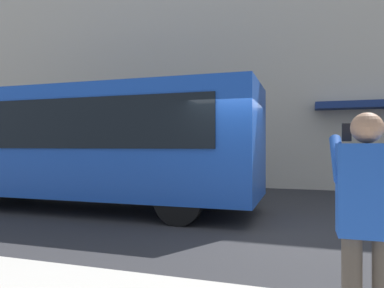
% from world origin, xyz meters
% --- Properties ---
extents(ground_plane, '(60.00, 60.00, 0.00)m').
position_xyz_m(ground_plane, '(0.00, 0.00, 0.00)').
color(ground_plane, '#2B2B2D').
extents(building_facade_far, '(28.00, 1.55, 12.00)m').
position_xyz_m(building_facade_far, '(-0.02, -6.80, 5.99)').
color(building_facade_far, beige).
rests_on(building_facade_far, ground_plane).
extents(red_bus, '(9.05, 2.54, 3.08)m').
position_xyz_m(red_bus, '(4.53, -0.63, 1.68)').
color(red_bus, '#1947AD').
rests_on(red_bus, ground_plane).
extents(pedestrian_photographer, '(0.53, 0.52, 1.70)m').
position_xyz_m(pedestrian_photographer, '(-1.32, 4.44, 1.14)').
color(pedestrian_photographer, '#4C4238').
rests_on(pedestrian_photographer, sidewalk_curb).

